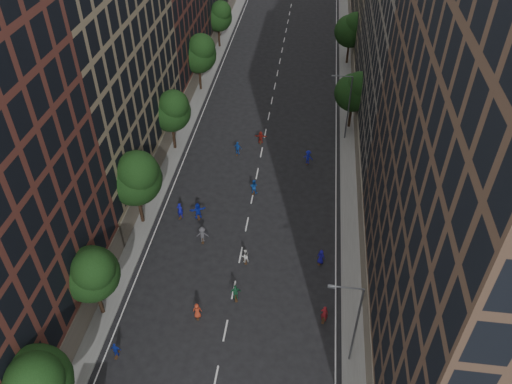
% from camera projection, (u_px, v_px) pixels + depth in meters
% --- Properties ---
extents(ground, '(240.00, 240.00, 0.00)m').
position_uv_depth(ground, '(261.00, 155.00, 63.50)').
color(ground, black).
rests_on(ground, ground).
extents(sidewalk_left, '(4.00, 105.00, 0.15)m').
position_uv_depth(sidewalk_left, '(183.00, 117.00, 70.32)').
color(sidewalk_left, slate).
rests_on(sidewalk_left, ground).
extents(sidewalk_right, '(4.00, 105.00, 0.15)m').
position_uv_depth(sidewalk_right, '(355.00, 129.00, 68.02)').
color(sidewalk_right, slate).
rests_on(sidewalk_right, ground).
extents(bldg_left_b, '(14.00, 26.00, 34.00)m').
position_uv_depth(bldg_left_b, '(71.00, 33.00, 50.63)').
color(bldg_left_b, '#8C7A5B').
rests_on(bldg_left_b, ground).
extents(bldg_right_b, '(14.00, 28.00, 33.00)m').
position_uv_depth(bldg_right_b, '(440.00, 22.00, 54.19)').
color(bldg_right_b, '#635C52').
rests_on(bldg_right_b, ground).
extents(tree_left_0, '(5.20, 5.20, 8.83)m').
position_uv_depth(tree_left_0, '(34.00, 383.00, 33.15)').
color(tree_left_0, black).
rests_on(tree_left_0, ground).
extents(tree_left_1, '(4.80, 4.80, 8.21)m').
position_uv_depth(tree_left_1, '(92.00, 273.00, 41.05)').
color(tree_left_1, black).
rests_on(tree_left_1, ground).
extents(tree_left_2, '(5.60, 5.60, 9.45)m').
position_uv_depth(tree_left_2, '(135.00, 176.00, 49.67)').
color(tree_left_2, black).
rests_on(tree_left_2, ground).
extents(tree_left_3, '(5.00, 5.00, 8.58)m').
position_uv_depth(tree_left_3, '(171.00, 110.00, 60.72)').
color(tree_left_3, black).
rests_on(tree_left_3, ground).
extents(tree_left_4, '(5.40, 5.40, 9.08)m').
position_uv_depth(tree_left_4, '(199.00, 53.00, 72.74)').
color(tree_left_4, black).
rests_on(tree_left_4, ground).
extents(tree_left_5, '(4.80, 4.80, 8.33)m').
position_uv_depth(tree_left_5, '(219.00, 16.00, 85.24)').
color(tree_left_5, black).
rests_on(tree_left_5, ground).
extents(tree_right_a, '(5.00, 5.00, 8.39)m').
position_uv_depth(tree_right_a, '(355.00, 91.00, 64.80)').
color(tree_right_a, black).
rests_on(tree_right_a, ground).
extents(tree_right_b, '(5.20, 5.20, 8.83)m').
position_uv_depth(tree_right_b, '(352.00, 29.00, 79.85)').
color(tree_right_b, black).
rests_on(tree_right_b, ground).
extents(streetlamp_near, '(2.64, 0.22, 9.06)m').
position_uv_depth(streetlamp_near, '(354.00, 321.00, 37.83)').
color(streetlamp_near, '#595B60').
rests_on(streetlamp_near, ground).
extents(streetlamp_far, '(2.64, 0.22, 9.06)m').
position_uv_depth(streetlamp_far, '(347.00, 104.00, 63.02)').
color(streetlamp_far, '#595B60').
rests_on(streetlamp_far, ground).
extents(skater_4, '(0.90, 0.39, 1.53)m').
position_uv_depth(skater_4, '(116.00, 350.00, 40.92)').
color(skater_4, '#12289A').
rests_on(skater_4, ground).
extents(skater_6, '(0.88, 0.66, 1.64)m').
position_uv_depth(skater_6, '(197.00, 311.00, 43.86)').
color(skater_6, '#A8341C').
rests_on(skater_6, ground).
extents(skater_7, '(0.74, 0.56, 1.84)m').
position_uv_depth(skater_7, '(324.00, 314.00, 43.49)').
color(skater_7, maroon).
rests_on(skater_7, ground).
extents(skater_8, '(0.92, 0.81, 1.59)m').
position_uv_depth(skater_8, '(245.00, 256.00, 48.91)').
color(skater_8, silver).
rests_on(skater_8, ground).
extents(skater_9, '(1.30, 0.86, 1.87)m').
position_uv_depth(skater_9, '(202.00, 235.00, 51.00)').
color(skater_9, '#46464B').
rests_on(skater_9, ground).
extents(skater_10, '(1.12, 0.71, 1.78)m').
position_uv_depth(skater_10, '(236.00, 293.00, 45.34)').
color(skater_10, '#1B5C36').
rests_on(skater_10, ground).
extents(skater_11, '(1.88, 1.24, 1.94)m').
position_uv_depth(skater_11, '(198.00, 211.00, 53.74)').
color(skater_11, '#162AB7').
rests_on(skater_11, ground).
extents(skater_12, '(0.94, 0.79, 1.64)m').
position_uv_depth(skater_12, '(321.00, 257.00, 48.79)').
color(skater_12, '#171292').
rests_on(skater_12, ground).
extents(skater_13, '(0.78, 0.59, 1.95)m').
position_uv_depth(skater_13, '(180.00, 211.00, 53.81)').
color(skater_13, '#111390').
rests_on(skater_13, ground).
extents(skater_14, '(0.98, 0.82, 1.81)m').
position_uv_depth(skater_14, '(254.00, 187.00, 57.06)').
color(skater_14, '#1447A7').
rests_on(skater_14, ground).
extents(skater_15, '(1.33, 1.00, 1.82)m').
position_uv_depth(skater_15, '(308.00, 157.00, 61.47)').
color(skater_15, '#141BA9').
rests_on(skater_15, ground).
extents(skater_16, '(1.13, 0.71, 1.80)m').
position_uv_depth(skater_16, '(238.00, 149.00, 62.97)').
color(skater_16, blue).
rests_on(skater_16, ground).
extents(skater_17, '(1.56, 0.55, 1.66)m').
position_uv_depth(skater_17, '(261.00, 138.00, 65.02)').
color(skater_17, maroon).
rests_on(skater_17, ground).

